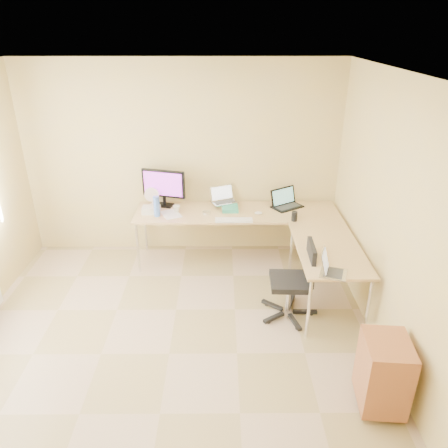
{
  "coord_description": "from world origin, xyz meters",
  "views": [
    {
      "loc": [
        0.52,
        -3.3,
        2.96
      ],
      "look_at": [
        0.55,
        1.1,
        0.9
      ],
      "focal_mm": 34.43,
      "sensor_mm": 36.0,
      "label": 1
    }
  ],
  "objects_px": {
    "keyboard": "(234,220)",
    "water_bottle": "(157,206)",
    "monitor": "(164,188)",
    "mug": "(177,209)",
    "laptop_center": "(224,195)",
    "office_chair": "(290,276)",
    "laptop_black": "(288,199)",
    "desk_return": "(325,276)",
    "desk_main": "(237,236)",
    "cabinet": "(383,373)",
    "desk_fan": "(152,197)",
    "laptop_return": "(334,265)"
  },
  "relations": [
    {
      "from": "laptop_black",
      "to": "desk_return",
      "type": "bearing_deg",
      "value": -108.0
    },
    {
      "from": "laptop_return",
      "to": "cabinet",
      "type": "distance_m",
      "value": 1.07
    },
    {
      "from": "laptop_center",
      "to": "cabinet",
      "type": "bearing_deg",
      "value": -88.1
    },
    {
      "from": "keyboard",
      "to": "office_chair",
      "type": "relative_size",
      "value": 0.52
    },
    {
      "from": "mug",
      "to": "desk_return",
      "type": "bearing_deg",
      "value": -29.38
    },
    {
      "from": "laptop_return",
      "to": "cabinet",
      "type": "relative_size",
      "value": 0.48
    },
    {
      "from": "laptop_black",
      "to": "mug",
      "type": "relative_size",
      "value": 4.28
    },
    {
      "from": "laptop_center",
      "to": "office_chair",
      "type": "distance_m",
      "value": 1.62
    },
    {
      "from": "desk_main",
      "to": "cabinet",
      "type": "xyz_separation_m",
      "value": [
        1.13,
        -2.48,
        -0.01
      ]
    },
    {
      "from": "keyboard",
      "to": "office_chair",
      "type": "distance_m",
      "value": 1.12
    },
    {
      "from": "keyboard",
      "to": "desk_fan",
      "type": "bearing_deg",
      "value": 155.15
    },
    {
      "from": "water_bottle",
      "to": "office_chair",
      "type": "relative_size",
      "value": 0.3
    },
    {
      "from": "keyboard",
      "to": "water_bottle",
      "type": "height_order",
      "value": "water_bottle"
    },
    {
      "from": "office_chair",
      "to": "laptop_return",
      "type": "bearing_deg",
      "value": -40.45
    },
    {
      "from": "desk_return",
      "to": "desk_fan",
      "type": "distance_m",
      "value": 2.47
    },
    {
      "from": "desk_main",
      "to": "mug",
      "type": "xyz_separation_m",
      "value": [
        -0.79,
        -0.01,
        0.41
      ]
    },
    {
      "from": "desk_main",
      "to": "mug",
      "type": "height_order",
      "value": "mug"
    },
    {
      "from": "laptop_black",
      "to": "desk_main",
      "type": "bearing_deg",
      "value": 158.51
    },
    {
      "from": "desk_main",
      "to": "desk_fan",
      "type": "height_order",
      "value": "desk_fan"
    },
    {
      "from": "laptop_center",
      "to": "mug",
      "type": "distance_m",
      "value": 0.66
    },
    {
      "from": "desk_main",
      "to": "monitor",
      "type": "xyz_separation_m",
      "value": [
        -0.97,
        0.2,
        0.62
      ]
    },
    {
      "from": "laptop_black",
      "to": "water_bottle",
      "type": "distance_m",
      "value": 1.72
    },
    {
      "from": "mug",
      "to": "cabinet",
      "type": "relative_size",
      "value": 0.15
    },
    {
      "from": "cabinet",
      "to": "keyboard",
      "type": "bearing_deg",
      "value": 123.57
    },
    {
      "from": "desk_fan",
      "to": "laptop_black",
      "type": "bearing_deg",
      "value": -4.02
    },
    {
      "from": "laptop_center",
      "to": "desk_fan",
      "type": "xyz_separation_m",
      "value": [
        -0.96,
        0.01,
        -0.03
      ]
    },
    {
      "from": "monitor",
      "to": "desk_main",
      "type": "bearing_deg",
      "value": 3.83
    },
    {
      "from": "monitor",
      "to": "water_bottle",
      "type": "xyz_separation_m",
      "value": [
        -0.05,
        -0.34,
        -0.12
      ]
    },
    {
      "from": "laptop_black",
      "to": "keyboard",
      "type": "distance_m",
      "value": 0.85
    },
    {
      "from": "monitor",
      "to": "cabinet",
      "type": "xyz_separation_m",
      "value": [
        2.09,
        -2.68,
        -0.62
      ]
    },
    {
      "from": "keyboard",
      "to": "mug",
      "type": "distance_m",
      "value": 0.79
    },
    {
      "from": "laptop_center",
      "to": "laptop_black",
      "type": "distance_m",
      "value": 0.84
    },
    {
      "from": "laptop_center",
      "to": "laptop_return",
      "type": "xyz_separation_m",
      "value": [
        1.06,
        -1.75,
        -0.05
      ]
    },
    {
      "from": "keyboard",
      "to": "mug",
      "type": "xyz_separation_m",
      "value": [
        -0.74,
        0.29,
        0.03
      ]
    },
    {
      "from": "monitor",
      "to": "water_bottle",
      "type": "height_order",
      "value": "monitor"
    },
    {
      "from": "desk_fan",
      "to": "office_chair",
      "type": "relative_size",
      "value": 0.28
    },
    {
      "from": "desk_return",
      "to": "office_chair",
      "type": "height_order",
      "value": "office_chair"
    },
    {
      "from": "desk_main",
      "to": "mug",
      "type": "relative_size",
      "value": 28.83
    },
    {
      "from": "desk_fan",
      "to": "office_chair",
      "type": "height_order",
      "value": "desk_fan"
    },
    {
      "from": "desk_fan",
      "to": "cabinet",
      "type": "distance_m",
      "value": 3.54
    },
    {
      "from": "laptop_center",
      "to": "desk_fan",
      "type": "relative_size",
      "value": 1.33
    },
    {
      "from": "laptop_center",
      "to": "desk_main",
      "type": "bearing_deg",
      "value": -72.99
    },
    {
      "from": "monitor",
      "to": "mug",
      "type": "xyz_separation_m",
      "value": [
        0.18,
        -0.21,
        -0.21
      ]
    },
    {
      "from": "laptop_center",
      "to": "keyboard",
      "type": "bearing_deg",
      "value": -100.38
    },
    {
      "from": "desk_return",
      "to": "office_chair",
      "type": "xyz_separation_m",
      "value": [
        -0.44,
        -0.22,
        0.14
      ]
    },
    {
      "from": "monitor",
      "to": "laptop_center",
      "type": "height_order",
      "value": "monitor"
    },
    {
      "from": "keyboard",
      "to": "office_chair",
      "type": "bearing_deg",
      "value": -57.88
    },
    {
      "from": "laptop_black",
      "to": "office_chair",
      "type": "bearing_deg",
      "value": -128.9
    },
    {
      "from": "laptop_center",
      "to": "laptop_return",
      "type": "bearing_deg",
      "value": -82.58
    },
    {
      "from": "laptop_black",
      "to": "desk_fan",
      "type": "bearing_deg",
      "value": 145.12
    }
  ]
}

